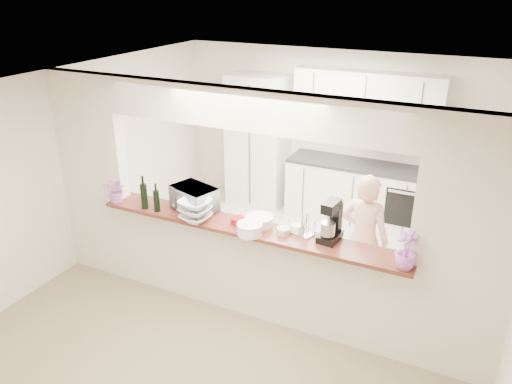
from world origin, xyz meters
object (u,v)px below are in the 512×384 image
Objects in this scene: toaster_oven at (194,199)px; stand_mixer at (331,222)px; refrigerator at (477,189)px; person at (364,239)px.

toaster_oven is 1.55m from stand_mixer.
refrigerator is 3.47× the size of toaster_oven.
toaster_oven is (-2.75, -2.60, 0.38)m from refrigerator.
stand_mixer is (-1.20, -2.59, 0.43)m from refrigerator.
toaster_oven is 1.93m from person.
refrigerator is at bearing 60.92° from toaster_oven.
stand_mixer is 0.27× the size of person.
stand_mixer is at bearing -114.87° from refrigerator.
person is at bearing -119.15° from refrigerator.
stand_mixer is at bearing 18.04° from toaster_oven.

